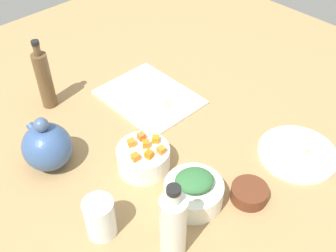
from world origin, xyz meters
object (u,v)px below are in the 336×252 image
object	(u,v)px
teapot	(47,146)
bottle_1	(173,225)
cutting_board	(149,97)
drinking_glass_0	(100,218)
plate_tofu	(297,153)
bottle_0	(44,79)
bowl_greens	(193,193)
bowl_carrots	(143,158)
bowl_small_side	(250,192)

from	to	relation	value
teapot	bottle_1	xyz separation A→B (cm)	(-40.94, -5.79, 2.60)
cutting_board	teapot	distance (cm)	38.17
cutting_board	teapot	xyz separation A→B (cm)	(-2.69, 37.61, 5.92)
drinking_glass_0	cutting_board	bearing A→B (deg)	-54.15
cutting_board	plate_tofu	world-z (taller)	plate_tofu
plate_tofu	bottle_0	bearing A→B (deg)	29.60
bowl_greens	bottle_1	size ratio (longest dim) A/B	0.68
bowl_carrots	bowl_small_side	world-z (taller)	bowl_carrots
bowl_carrots	plate_tofu	bearing A→B (deg)	-127.82
bowl_greens	bottle_0	distance (cm)	57.56
cutting_board	drinking_glass_0	size ratio (longest dim) A/B	2.90
bowl_greens	teapot	distance (cm)	39.70
plate_tofu	bowl_greens	distance (cm)	33.31
bowl_greens	teapot	size ratio (longest dim) A/B	0.91
bowl_greens	drinking_glass_0	size ratio (longest dim) A/B	1.38
cutting_board	bowl_carrots	size ratio (longest dim) A/B	2.16
teapot	bowl_greens	bearing A→B (deg)	-152.17
cutting_board	plate_tofu	distance (cm)	48.34
bottle_0	bottle_1	distance (cm)	63.30
teapot	bottle_1	size ratio (longest dim) A/B	0.75
plate_tofu	bottle_1	distance (cm)	45.57
bottle_1	drinking_glass_0	bearing A→B (deg)	30.93
bowl_greens	bowl_small_side	xyz separation A→B (cm)	(-8.81, -11.01, -1.22)
plate_tofu	bowl_small_side	world-z (taller)	bowl_small_side
bowl_small_side	cutting_board	bearing A→B (deg)	-9.92
bowl_greens	bowl_carrots	xyz separation A→B (cm)	(16.92, 1.28, 0.22)
bowl_carrots	bottle_0	xyz separation A→B (cm)	(40.00, 4.12, 6.44)
plate_tofu	drinking_glass_0	distance (cm)	56.26
plate_tofu	bowl_small_side	size ratio (longest dim) A/B	2.35
plate_tofu	bowl_greens	size ratio (longest dim) A/B	1.50
teapot	bottle_1	bearing A→B (deg)	-171.95
bowl_greens	bowl_small_side	world-z (taller)	bowl_greens
drinking_glass_0	bowl_small_side	bearing A→B (deg)	-118.10
bowl_carrots	drinking_glass_0	xyz separation A→B (cm)	(-8.47, 20.03, 1.95)
bowl_small_side	drinking_glass_0	xyz separation A→B (cm)	(17.26, 32.32, 3.39)
bowl_small_side	teapot	size ratio (longest dim) A/B	0.58
plate_tofu	teapot	distance (cm)	67.15
bowl_greens	bowl_small_side	bearing A→B (deg)	-128.65
bowl_greens	bowl_carrots	bearing A→B (deg)	4.34
bowl_carrots	bowl_small_side	bearing A→B (deg)	-154.46
plate_tofu	drinking_glass_0	bearing A→B (deg)	71.96
plate_tofu	bowl_small_side	bearing A→B (deg)	89.70
bowl_small_side	bottle_1	size ratio (longest dim) A/B	0.43
bowl_carrots	bottle_1	world-z (taller)	bottle_1
cutting_board	bowl_greens	bearing A→B (deg)	153.07
bowl_carrots	bottle_0	world-z (taller)	bottle_0
teapot	drinking_glass_0	xyz separation A→B (cm)	(-26.53, 2.84, -1.23)
cutting_board	bowl_small_side	world-z (taller)	bowl_small_side
plate_tofu	drinking_glass_0	xyz separation A→B (cm)	(17.37, 53.31, 4.60)
bowl_greens	drinking_glass_0	world-z (taller)	drinking_glass_0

